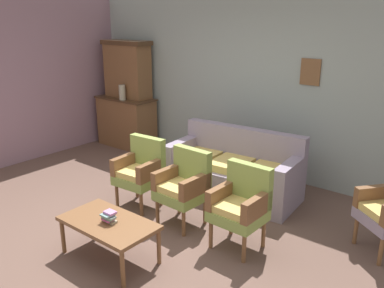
# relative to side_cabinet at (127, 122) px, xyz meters

# --- Properties ---
(ground_plane) EXTENTS (7.68, 7.68, 0.00)m
(ground_plane) POSITION_rel_side_cabinet_xyz_m (2.49, -2.25, -0.47)
(ground_plane) COLOR brown
(wall_back_with_decor) EXTENTS (6.40, 0.09, 2.70)m
(wall_back_with_decor) POSITION_rel_side_cabinet_xyz_m (2.50, 0.38, 0.88)
(wall_back_with_decor) COLOR #939E99
(wall_back_with_decor) RESTS_ON ground
(side_cabinet) EXTENTS (1.16, 0.55, 0.93)m
(side_cabinet) POSITION_rel_side_cabinet_xyz_m (0.00, 0.00, 0.00)
(side_cabinet) COLOR brown
(side_cabinet) RESTS_ON ground
(cabinet_upper_hutch) EXTENTS (0.99, 0.38, 1.03)m
(cabinet_upper_hutch) POSITION_rel_side_cabinet_xyz_m (0.00, 0.08, 0.98)
(cabinet_upper_hutch) COLOR brown
(cabinet_upper_hutch) RESTS_ON side_cabinet
(vase_on_cabinet) EXTENTS (0.12, 0.12, 0.27)m
(vase_on_cabinet) POSITION_rel_side_cabinet_xyz_m (0.12, -0.18, 0.60)
(vase_on_cabinet) COLOR tan
(vase_on_cabinet) RESTS_ON side_cabinet
(floral_couch) EXTENTS (1.86, 0.94, 0.90)m
(floral_couch) POSITION_rel_side_cabinet_xyz_m (2.81, -0.61, -0.14)
(floral_couch) COLOR gray
(floral_couch) RESTS_ON ground
(armchair_near_cabinet) EXTENTS (0.55, 0.52, 0.90)m
(armchair_near_cabinet) POSITION_rel_side_cabinet_xyz_m (2.06, -1.65, 0.03)
(armchair_near_cabinet) COLOR #849947
(armchair_near_cabinet) RESTS_ON ground
(armchair_near_couch_end) EXTENTS (0.54, 0.51, 0.90)m
(armchair_near_couch_end) POSITION_rel_side_cabinet_xyz_m (2.80, -1.67, 0.03)
(armchair_near_couch_end) COLOR #849947
(armchair_near_couch_end) RESTS_ON ground
(armchair_by_doorway) EXTENTS (0.53, 0.50, 0.90)m
(armchair_by_doorway) POSITION_rel_side_cabinet_xyz_m (3.60, -1.69, 0.03)
(armchair_by_doorway) COLOR #849947
(armchair_by_doorway) RESTS_ON ground
(coffee_table) EXTENTS (1.00, 0.56, 0.42)m
(coffee_table) POSITION_rel_side_cabinet_xyz_m (2.69, -2.72, -0.09)
(coffee_table) COLOR brown
(coffee_table) RESTS_ON ground
(book_stack_on_table) EXTENTS (0.16, 0.12, 0.12)m
(book_stack_on_table) POSITION_rel_side_cabinet_xyz_m (2.71, -2.73, 0.01)
(book_stack_on_table) COLOR gray
(book_stack_on_table) RESTS_ON coffee_table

